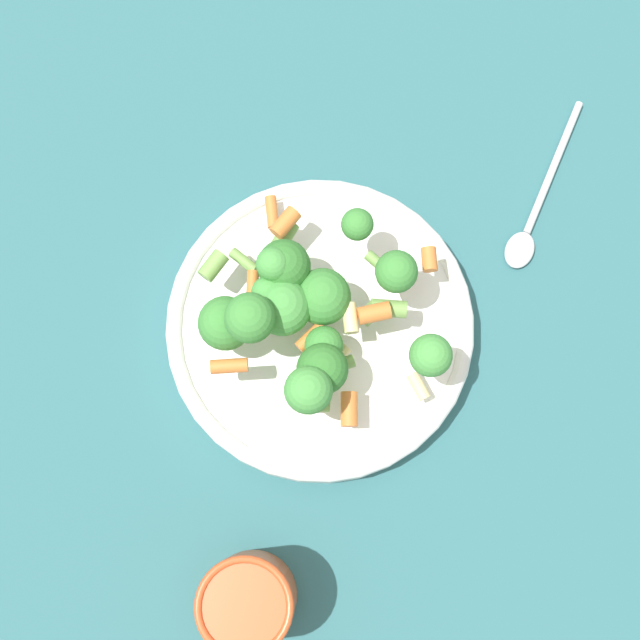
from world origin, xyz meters
The scene contains 5 objects.
ground_plane centered at (0.00, 0.00, 0.00)m, with size 3.00×3.00×0.00m, color #2D6066.
bowl centered at (0.00, 0.00, 0.02)m, with size 0.27×0.27×0.04m.
pasta_salad centered at (0.00, 0.01, 0.09)m, with size 0.19×0.21×0.10m.
cup centered at (-0.23, 0.03, 0.05)m, with size 0.07×0.07×0.10m.
spoon centered at (0.14, -0.18, 0.00)m, with size 0.17×0.06×0.01m.
Camera 1 is at (-0.15, -0.02, 0.79)m, focal length 50.00 mm.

